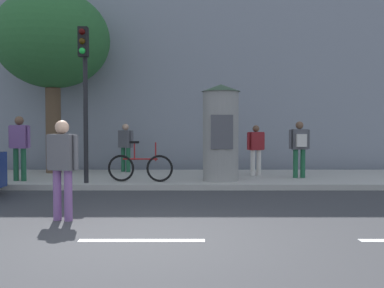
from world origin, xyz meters
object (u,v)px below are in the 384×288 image
at_px(pedestrian_in_red_top, 124,144).
at_px(pedestrian_tallest, 18,143).
at_px(traffic_light, 82,78).
at_px(pedestrian_with_backpack, 254,146).
at_px(street_tree, 50,41).
at_px(pedestrian_in_light_jacket, 61,162).
at_px(poster_column, 219,132).
at_px(pedestrian_near_pole, 298,144).
at_px(bicycle_leaning, 139,167).

relative_size(pedestrian_in_red_top, pedestrian_tallest, 0.89).
bearing_deg(traffic_light, pedestrian_with_backpack, 22.80).
distance_m(traffic_light, street_tree, 3.54).
height_order(street_tree, pedestrian_in_light_jacket, street_tree).
xyz_separation_m(poster_column, pedestrian_near_pole, (2.31, 0.64, -0.36)).
xyz_separation_m(pedestrian_near_pole, pedestrian_with_backpack, (-1.16, 0.71, -0.08)).
bearing_deg(traffic_light, pedestrian_in_red_top, 78.61).
height_order(traffic_light, pedestrian_in_light_jacket, traffic_light).
bearing_deg(street_tree, pedestrian_with_backpack, -6.73).
bearing_deg(pedestrian_near_pole, street_tree, 169.00).
distance_m(traffic_light, pedestrian_near_pole, 6.26).
distance_m(pedestrian_in_red_top, pedestrian_tallest, 3.52).
distance_m(pedestrian_in_light_jacket, pedestrian_near_pole, 7.41).
relative_size(traffic_light, pedestrian_tallest, 2.28).
distance_m(pedestrian_tallest, pedestrian_near_pole, 7.83).
relative_size(poster_column, pedestrian_in_red_top, 1.67).
relative_size(street_tree, pedestrian_with_backpack, 3.80).
bearing_deg(pedestrian_with_backpack, poster_column, -130.55).
bearing_deg(pedestrian_in_light_jacket, pedestrian_near_pole, 43.95).
bearing_deg(traffic_light, pedestrian_tallest, 163.80).
relative_size(traffic_light, pedestrian_in_red_top, 2.55).
relative_size(traffic_light, poster_column, 1.53).
height_order(traffic_light, street_tree, street_tree).
bearing_deg(pedestrian_in_light_jacket, bicycle_leaning, 78.78).
bearing_deg(street_tree, pedestrian_in_red_top, 6.75).
bearing_deg(pedestrian_with_backpack, bicycle_leaning, -154.28).
distance_m(pedestrian_tallest, bicycle_leaning, 3.37).
relative_size(street_tree, pedestrian_in_red_top, 3.68).
bearing_deg(bicycle_leaning, poster_column, 6.63).
bearing_deg(pedestrian_tallest, bicycle_leaning, -3.06).
distance_m(pedestrian_in_light_jacket, pedestrian_in_red_top, 6.88).
bearing_deg(pedestrian_in_red_top, pedestrian_near_pole, -18.22).
relative_size(pedestrian_in_light_jacket, pedestrian_tallest, 0.98).
bearing_deg(pedestrian_tallest, traffic_light, -16.20).
relative_size(poster_column, pedestrian_with_backpack, 1.72).
xyz_separation_m(pedestrian_in_light_jacket, pedestrian_near_pole, (5.33, 5.14, 0.10)).
bearing_deg(pedestrian_with_backpack, pedestrian_in_red_top, 166.03).
bearing_deg(poster_column, pedestrian_with_backpack, 49.45).
xyz_separation_m(pedestrian_tallest, bicycle_leaning, (3.30, -0.18, -0.65)).
bearing_deg(pedestrian_in_red_top, pedestrian_tallest, -135.76).
xyz_separation_m(street_tree, pedestrian_with_backpack, (6.39, -0.75, -3.33)).
bearing_deg(street_tree, pedestrian_in_light_jacket, -71.46).
bearing_deg(poster_column, pedestrian_tallest, -179.20).
distance_m(traffic_light, bicycle_leaning, 2.74).
xyz_separation_m(traffic_light, pedestrian_with_backpack, (4.72, 1.99, -1.83)).
relative_size(traffic_light, pedestrian_in_light_jacket, 2.32).
xyz_separation_m(street_tree, pedestrian_in_red_top, (2.28, 0.27, -3.29)).
bearing_deg(pedestrian_near_pole, poster_column, -164.54).
bearing_deg(traffic_light, pedestrian_in_light_jacket, -81.96).
height_order(street_tree, pedestrian_tallest, street_tree).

